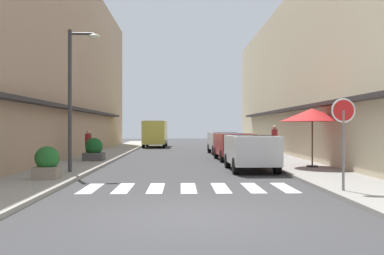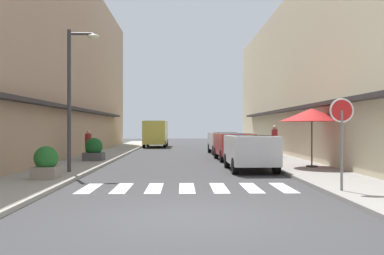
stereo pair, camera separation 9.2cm
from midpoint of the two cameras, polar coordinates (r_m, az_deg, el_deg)
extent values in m
plane|color=#38383A|center=(24.87, -1.11, -4.11)|extent=(88.44, 88.44, 0.00)
cube|color=#9E998E|center=(25.32, -12.44, -3.90)|extent=(2.52, 56.28, 0.12)
cube|color=gray|center=(25.40, 10.18, -3.89)|extent=(2.52, 56.28, 0.12)
cube|color=tan|center=(27.49, -19.84, 8.44)|extent=(5.00, 38.18, 11.63)
cube|color=#332D2D|center=(26.48, -14.17, 2.21)|extent=(0.50, 26.73, 0.16)
cube|color=beige|center=(27.49, 17.49, 6.44)|extent=(5.00, 38.18, 9.72)
cube|color=#332D2D|center=(26.56, 11.87, 2.20)|extent=(0.50, 26.73, 0.16)
cube|color=silver|center=(13.12, -13.35, -7.81)|extent=(0.45, 2.20, 0.01)
cube|color=silver|center=(12.96, -9.20, -7.90)|extent=(0.45, 2.20, 0.01)
cube|color=silver|center=(12.87, -4.96, -7.96)|extent=(0.45, 2.20, 0.01)
cube|color=silver|center=(12.85, -0.68, -7.97)|extent=(0.45, 2.20, 0.01)
cube|color=silver|center=(12.89, 3.58, -7.94)|extent=(0.45, 2.20, 0.01)
cube|color=silver|center=(13.01, 7.79, -7.87)|extent=(0.45, 2.20, 0.01)
cube|color=silver|center=(13.20, 11.90, -7.75)|extent=(0.45, 2.20, 0.01)
cube|color=silver|center=(18.01, 7.55, -2.86)|extent=(1.78, 4.01, 1.13)
cube|color=black|center=(17.80, 7.65, -1.91)|extent=(1.49, 2.25, 0.56)
cylinder|color=black|center=(19.24, 4.55, -4.36)|extent=(0.23, 0.64, 0.64)
cylinder|color=black|center=(19.49, 9.21, -4.31)|extent=(0.23, 0.64, 0.64)
cylinder|color=black|center=(16.63, 5.60, -5.05)|extent=(0.23, 0.64, 0.64)
cylinder|color=black|center=(16.92, 10.97, -4.97)|extent=(0.23, 0.64, 0.64)
cube|color=maroon|center=(23.61, 5.37, -2.18)|extent=(1.90, 4.14, 1.13)
cube|color=black|center=(23.40, 5.43, -1.45)|extent=(1.55, 2.34, 0.56)
cylinder|color=black|center=(24.87, 3.07, -3.37)|extent=(0.24, 0.65, 0.64)
cylinder|color=black|center=(25.10, 6.69, -3.34)|extent=(0.24, 0.65, 0.64)
cylinder|color=black|center=(22.20, 3.89, -3.78)|extent=(0.24, 0.65, 0.64)
cylinder|color=black|center=(22.46, 7.92, -3.73)|extent=(0.24, 0.65, 0.64)
cube|color=silver|center=(29.18, 4.04, -1.76)|extent=(1.92, 4.20, 1.13)
cube|color=black|center=(28.97, 4.08, -1.16)|extent=(1.57, 2.37, 0.56)
cylinder|color=black|center=(30.46, 2.20, -2.74)|extent=(0.25, 0.65, 0.64)
cylinder|color=black|center=(30.67, 5.16, -2.72)|extent=(0.25, 0.65, 0.64)
cylinder|color=black|center=(27.75, 2.81, -3.01)|extent=(0.25, 0.65, 0.64)
cylinder|color=black|center=(27.98, 6.05, -2.99)|extent=(0.25, 0.65, 0.64)
cube|color=#D8CC4C|center=(39.44, -4.92, -0.64)|extent=(2.02, 5.43, 2.03)
cube|color=black|center=(39.17, -4.94, 0.46)|extent=(1.68, 3.05, 0.56)
cylinder|color=black|center=(41.32, -5.98, -2.02)|extent=(0.23, 0.64, 0.64)
cylinder|color=black|center=(41.19, -3.50, -2.02)|extent=(0.23, 0.64, 0.64)
cylinder|color=black|center=(37.77, -6.47, -2.21)|extent=(0.23, 0.64, 0.64)
cylinder|color=black|center=(37.64, -3.75, -2.21)|extent=(0.23, 0.64, 0.64)
cylinder|color=slate|center=(12.16, 19.06, -2.87)|extent=(0.07, 0.07, 2.12)
cylinder|color=red|center=(12.15, 19.06, 2.13)|extent=(0.64, 0.03, 0.64)
torus|color=white|center=(12.15, 19.06, 2.13)|extent=(0.65, 0.05, 0.65)
cylinder|color=#38383D|center=(16.91, -15.91, 3.40)|extent=(0.14, 0.14, 5.33)
cylinder|color=#38383D|center=(17.14, -14.42, 11.85)|extent=(0.90, 0.10, 0.10)
ellipsoid|color=beige|center=(17.03, -12.91, 11.58)|extent=(0.44, 0.28, 0.20)
cylinder|color=#262626|center=(19.03, 15.38, -4.93)|extent=(0.48, 0.48, 0.06)
cylinder|color=#4C3823|center=(18.97, 15.39, -1.71)|extent=(0.06, 0.06, 2.20)
cone|color=red|center=(18.97, 15.39, 1.62)|extent=(2.72, 2.72, 0.55)
cube|color=gray|center=(14.95, -18.68, -5.64)|extent=(0.78, 0.78, 0.40)
sphere|color=#236628|center=(14.91, -18.68, -3.84)|extent=(0.78, 0.78, 0.78)
cube|color=#4C4C4C|center=(22.47, -12.87, -3.74)|extent=(0.99, 0.99, 0.39)
sphere|color=#195623|center=(22.44, -12.87, -2.45)|extent=(0.88, 0.88, 0.88)
cylinder|color=#282B33|center=(23.28, -13.59, -3.17)|extent=(0.26, 0.26, 0.75)
cylinder|color=maroon|center=(23.26, -13.59, -1.52)|extent=(0.34, 0.34, 0.59)
sphere|color=tan|center=(23.25, -13.59, -0.54)|extent=(0.20, 0.20, 0.20)
cylinder|color=#282B33|center=(25.58, 10.69, -2.75)|extent=(0.26, 0.26, 0.86)
cylinder|color=maroon|center=(25.55, 10.69, -1.02)|extent=(0.34, 0.34, 0.68)
sphere|color=tan|center=(25.55, 10.69, 0.01)|extent=(0.23, 0.23, 0.23)
camera|label=1|loc=(0.05, -90.11, 0.00)|focal=40.59mm
camera|label=2|loc=(0.05, 89.89, 0.00)|focal=40.59mm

